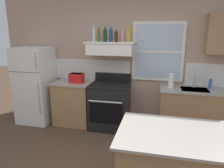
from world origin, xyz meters
name	(u,v)px	position (x,y,z in m)	size (l,w,h in m)	color
back_wall	(127,60)	(0.03, 2.23, 1.35)	(5.40, 0.11, 2.70)	tan
refrigerator	(36,85)	(-1.90, 1.84, 0.81)	(0.70, 0.72, 1.62)	white
counter_left_of_stove	(74,103)	(-1.05, 1.90, 0.46)	(0.79, 0.63, 0.91)	#9E754C
toaster	(77,78)	(-0.96, 1.89, 1.01)	(0.30, 0.20, 0.19)	red
stove_range	(110,106)	(-0.25, 1.86, 0.46)	(0.76, 0.69, 1.09)	black
range_hood_shelf	(111,48)	(-0.25, 1.96, 1.62)	(0.96, 0.52, 0.24)	white
bottle_clear_tall	(94,34)	(-0.60, 2.00, 1.88)	(0.06, 0.06, 0.32)	silver
bottle_olive_oil_square	(99,36)	(-0.49, 1.95, 1.86)	(0.06, 0.06, 0.27)	#4C601E
bottle_dark_green_wine	(105,36)	(-0.36, 1.94, 1.86)	(0.07, 0.07, 0.28)	#143819
bottle_blue_liqueur	(111,35)	(-0.26, 2.00, 1.86)	(0.07, 0.07, 0.28)	#1E478C
bottle_brown_stout	(116,37)	(-0.13, 1.91, 1.84)	(0.06, 0.06, 0.22)	#381E0F
bottle_rose_pink	(122,36)	(-0.02, 1.97, 1.86)	(0.07, 0.07, 0.28)	#C67F84
bottle_champagne_gold_foil	(129,35)	(0.09, 1.97, 1.87)	(0.08, 0.08, 0.30)	#B29333
counter_right_with_sink	(198,112)	(1.45, 1.90, 0.46)	(1.43, 0.63, 0.91)	#9E754C
sink_faucet	(195,79)	(1.35, 2.00, 1.08)	(0.03, 0.17, 0.28)	silver
paper_towel_roll	(171,81)	(0.93, 1.90, 1.04)	(0.11, 0.11, 0.27)	white
dish_soap_bottle	(210,84)	(1.63, 2.00, 1.00)	(0.06, 0.06, 0.18)	blue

